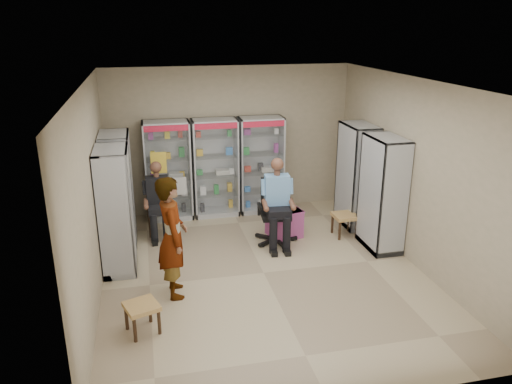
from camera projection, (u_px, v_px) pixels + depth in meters
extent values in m
plane|color=tan|center=(264.00, 273.00, 8.00)|extent=(6.00, 6.00, 0.00)
cube|color=tan|center=(230.00, 140.00, 10.28)|extent=(5.00, 0.02, 3.00)
cube|color=tan|center=(339.00, 279.00, 4.74)|extent=(5.00, 0.02, 3.00)
cube|color=tan|center=(91.00, 196.00, 6.99)|extent=(0.02, 6.00, 3.00)
cube|color=tan|center=(415.00, 173.00, 8.03)|extent=(0.02, 6.00, 3.00)
cube|color=silver|center=(265.00, 83.00, 7.02)|extent=(5.00, 6.00, 0.02)
cube|color=#A9ACB0|center=(168.00, 171.00, 9.92)|extent=(0.90, 0.50, 2.00)
cube|color=#B0B2B7|center=(215.00, 168.00, 10.12)|extent=(0.90, 0.50, 2.00)
cube|color=silver|center=(261.00, 165.00, 10.32)|extent=(0.90, 0.50, 2.00)
cube|color=#A2A3A9|center=(357.00, 176.00, 9.62)|extent=(0.90, 0.50, 2.00)
cube|color=#A4A7AB|center=(382.00, 194.00, 8.60)|extent=(0.90, 0.50, 2.00)
cube|color=silver|center=(118.00, 189.00, 8.86)|extent=(0.90, 0.50, 2.00)
cube|color=#B6B9BE|center=(116.00, 210.00, 7.85)|extent=(0.90, 0.50, 2.00)
cube|color=black|center=(159.00, 210.00, 9.36)|extent=(0.42, 0.42, 0.94)
cube|color=black|center=(276.00, 212.00, 8.94)|extent=(0.70, 0.70, 1.18)
cube|color=#BF4C9C|center=(284.00, 222.00, 9.31)|extent=(0.65, 0.63, 0.53)
cylinder|color=#511006|center=(284.00, 208.00, 9.16)|extent=(0.07, 0.07, 0.09)
cube|color=#976A3F|center=(344.00, 225.00, 9.33)|extent=(0.44, 0.44, 0.42)
cube|color=#986840|center=(143.00, 318.00, 6.42)|extent=(0.51, 0.51, 0.40)
imported|color=gray|center=(172.00, 237.00, 7.11)|extent=(0.46, 0.68, 1.81)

